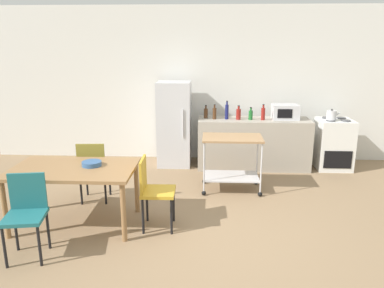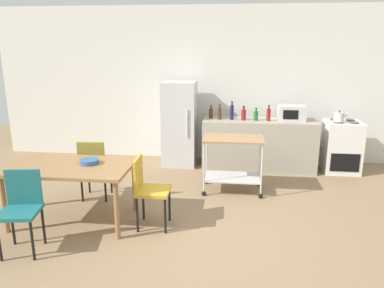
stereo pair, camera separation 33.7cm
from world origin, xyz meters
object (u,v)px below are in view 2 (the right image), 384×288
bottle_soy_sauce (211,113)px  bottle_soda (232,112)px  refrigerator (180,124)px  bottle_olive_oil (219,113)px  chair_teal (21,206)px  dining_table (71,171)px  chair_olive (94,165)px  kettle (339,117)px  fruit_bowl (89,162)px  bottle_hot_sauce (269,114)px  kitchen_cart (233,155)px  chair_mustard (148,187)px  stove_oven (341,146)px  bottle_wine (256,115)px  microwave (292,113)px  bottle_vinegar (244,114)px

bottle_soy_sauce → bottle_soda: 0.39m
refrigerator → bottle_olive_oil: 0.78m
chair_teal → bottle_olive_oil: (2.00, 3.09, 0.49)m
dining_table → bottle_soy_sauce: size_ratio=6.36×
dining_table → chair_olive: size_ratio=1.69×
bottle_soy_sauce → bottle_olive_oil: size_ratio=0.88×
dining_table → kettle: (3.78, 2.31, 0.33)m
dining_table → fruit_bowl: size_ratio=6.26×
dining_table → bottle_hot_sauce: 3.51m
bottle_soy_sauce → fruit_bowl: (-1.37, -2.37, -0.22)m
kitchen_cart → fruit_bowl: (-1.79, -1.17, 0.21)m
bottle_hot_sauce → chair_mustard: bearing=-124.3°
bottle_olive_oil → fruit_bowl: 2.76m
stove_oven → refrigerator: bearing=178.4°
fruit_bowl → chair_teal: bearing=-120.1°
bottle_olive_oil → dining_table: bearing=-126.3°
dining_table → refrigerator: refrigerator is taller
bottle_soda → kettle: (1.83, -0.06, -0.04)m
chair_mustard → stove_oven: size_ratio=0.97×
bottle_wine → kettle: bearing=-1.4°
bottle_soda → fruit_bowl: bottle_soda is taller
chair_mustard → stove_oven: bearing=-51.3°
refrigerator → bottle_hot_sauce: 1.62m
chair_olive → microwave: size_ratio=1.93×
chair_olive → kettle: size_ratio=3.71×
chair_teal → kettle: kettle is taller
stove_oven → bottle_soda: 2.03m
refrigerator → fruit_bowl: bearing=-108.2°
bottle_soda → bottle_vinegar: (0.21, -0.02, -0.04)m
kitchen_cart → dining_table: bearing=-148.0°
bottle_wine → bottle_olive_oil: bearing=178.5°
microwave → kettle: bearing=-8.8°
fruit_bowl → dining_table: bearing=-158.5°
bottle_vinegar → fruit_bowl: bearing=-130.8°
bottle_olive_oil → kettle: 2.05m
chair_mustard → kitchen_cart: chair_mustard is taller
bottle_soda → chair_mustard: bearing=-112.1°
chair_mustard → bottle_soy_sauce: bottle_soy_sauce is taller
chair_olive → bottle_soy_sauce: bearing=-136.4°
bottle_soy_sauce → bottle_wine: (0.80, -0.11, -0.01)m
chair_mustard → chair_olive: same height
refrigerator → bottle_vinegar: size_ratio=6.17×
kettle → microwave: bearing=171.2°
kitchen_cart → bottle_soy_sauce: size_ratio=3.86×
stove_oven → bottle_soda: bottle_soda is taller
chair_teal → bottle_olive_oil: size_ratio=3.32×
dining_table → microwave: bearing=39.0°
chair_mustard → chair_teal: size_ratio=1.00×
chair_teal → bottle_wine: bottle_wine is taller
bottle_olive_oil → bottle_wine: 0.64m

